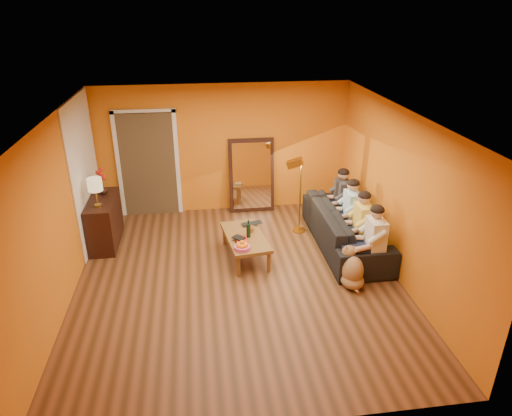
{
  "coord_description": "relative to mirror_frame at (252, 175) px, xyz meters",
  "views": [
    {
      "loc": [
        -0.55,
        -6.06,
        4.03
      ],
      "look_at": [
        0.35,
        0.5,
        1.0
      ],
      "focal_mm": 32.0,
      "sensor_mm": 36.0,
      "label": 1
    }
  ],
  "objects": [
    {
      "name": "flowers",
      "position": [
        -2.79,
        -0.83,
        0.47
      ],
      "size": [
        0.17,
        0.17,
        0.51
      ],
      "primitive_type": null,
      "color": "red",
      "rests_on": "vase"
    },
    {
      "name": "fruit_bowl",
      "position": [
        -0.46,
        -2.41,
        -0.26
      ],
      "size": [
        0.26,
        0.26,
        0.16
      ],
      "primitive_type": null,
      "color": "#CC488A",
      "rests_on": "coffee_table"
    },
    {
      "name": "book_lower",
      "position": [
        -0.54,
        -2.16,
        -0.33
      ],
      "size": [
        0.21,
        0.27,
        0.02
      ],
      "primitive_type": "imported",
      "rotation": [
        0.0,
        0.0,
        -0.13
      ],
      "color": "black",
      "rests_on": "coffee_table"
    },
    {
      "name": "sideboard",
      "position": [
        -2.79,
        -1.08,
        -0.34
      ],
      "size": [
        0.44,
        1.18,
        0.85
      ],
      "primitive_type": "cube",
      "color": "black",
      "rests_on": "floor"
    },
    {
      "name": "dog",
      "position": [
        1.17,
        -3.0,
        -0.44
      ],
      "size": [
        0.44,
        0.6,
        0.65
      ],
      "primitive_type": null,
      "rotation": [
        0.0,
        0.0,
        -0.16
      ],
      "color": "#945E42",
      "rests_on": "floor"
    },
    {
      "name": "mirror_frame",
      "position": [
        0.0,
        0.0,
        0.0
      ],
      "size": [
        0.92,
        0.27,
        1.51
      ],
      "primitive_type": "cube",
      "rotation": [
        -0.14,
        0.0,
        0.0
      ],
      "color": "black",
      "rests_on": "floor"
    },
    {
      "name": "tumbler",
      "position": [
        -0.24,
        -1.84,
        -0.29
      ],
      "size": [
        0.12,
        0.12,
        0.1
      ],
      "primitive_type": "imported",
      "rotation": [
        0.0,
        0.0,
        0.08
      ],
      "color": "#B27F3F",
      "rests_on": "coffee_table"
    },
    {
      "name": "doorway_recess",
      "position": [
        -2.05,
        0.2,
        0.29
      ],
      "size": [
        1.06,
        0.3,
        2.1
      ],
      "primitive_type": "cube",
      "color": "#3F2D19",
      "rests_on": "floor"
    },
    {
      "name": "book_upper",
      "position": [
        -0.54,
        -2.17,
        -0.29
      ],
      "size": [
        0.25,
        0.25,
        0.02
      ],
      "primitive_type": "imported",
      "rotation": [
        0.0,
        0.0,
        0.76
      ],
      "color": "black",
      "rests_on": "book_mid"
    },
    {
      "name": "book_mid",
      "position": [
        -0.53,
        -2.15,
        -0.31
      ],
      "size": [
        0.19,
        0.26,
        0.02
      ],
      "primitive_type": "imported",
      "rotation": [
        0.0,
        0.0,
        0.02
      ],
      "color": "red",
      "rests_on": "book_lower"
    },
    {
      "name": "vase",
      "position": [
        -2.79,
        -0.83,
        0.18
      ],
      "size": [
        0.16,
        0.16,
        0.17
      ],
      "primitive_type": "imported",
      "color": "black",
      "rests_on": "sideboard"
    },
    {
      "name": "coffee_table",
      "position": [
        -0.36,
        -1.96,
        -0.55
      ],
      "size": [
        0.77,
        1.29,
        0.42
      ],
      "primitive_type": null,
      "rotation": [
        0.0,
        0.0,
        0.13
      ],
      "color": "brown",
      "rests_on": "floor"
    },
    {
      "name": "person_mid_left",
      "position": [
        1.58,
        -2.22,
        -0.15
      ],
      "size": [
        0.7,
        0.44,
        1.22
      ],
      "primitive_type": null,
      "color": "gold",
      "rests_on": "sofa"
    },
    {
      "name": "person_mid_right",
      "position": [
        1.58,
        -1.67,
        -0.15
      ],
      "size": [
        0.7,
        0.44,
        1.22
      ],
      "primitive_type": null,
      "color": "#96C6E8",
      "rests_on": "sofa"
    },
    {
      "name": "mirror_glass",
      "position": [
        0.0,
        -0.04,
        0.0
      ],
      "size": [
        0.78,
        0.21,
        1.35
      ],
      "primitive_type": "cube",
      "rotation": [
        -0.14,
        0.0,
        0.0
      ],
      "color": "white",
      "rests_on": "mirror_frame"
    },
    {
      "name": "wine_bottle",
      "position": [
        -0.31,
        -2.01,
        -0.18
      ],
      "size": [
        0.07,
        0.07,
        0.31
      ],
      "primitive_type": "cylinder",
      "color": "black",
      "rests_on": "coffee_table"
    },
    {
      "name": "door_header",
      "position": [
        -2.05,
        0.08,
        1.36
      ],
      "size": [
        1.22,
        0.06,
        0.08
      ],
      "primitive_type": "cube",
      "color": "white",
      "rests_on": "wall_back"
    },
    {
      "name": "door_jamb_right",
      "position": [
        -1.48,
        0.08,
        0.29
      ],
      "size": [
        0.08,
        0.06,
        2.2
      ],
      "primitive_type": "cube",
      "color": "white",
      "rests_on": "wall_back"
    },
    {
      "name": "floor_lamp",
      "position": [
        0.76,
        -1.13,
        -0.04
      ],
      "size": [
        0.36,
        0.31,
        1.44
      ],
      "primitive_type": null,
      "rotation": [
        0.0,
        0.0,
        -0.28
      ],
      "color": "gold",
      "rests_on": "floor"
    },
    {
      "name": "laptop",
      "position": [
        -0.18,
        -1.61,
        -0.33
      ],
      "size": [
        0.41,
        0.31,
        0.03
      ],
      "primitive_type": "imported",
      "rotation": [
        0.0,
        0.0,
        0.22
      ],
      "color": "black",
      "rests_on": "coffee_table"
    },
    {
      "name": "sofa",
      "position": [
        1.45,
        -1.77,
        -0.4
      ],
      "size": [
        2.49,
        0.97,
        0.73
      ],
      "primitive_type": "imported",
      "rotation": [
        0.0,
        0.0,
        1.57
      ],
      "color": "black",
      "rests_on": "floor"
    },
    {
      "name": "room_shell",
      "position": [
        -0.55,
        -2.26,
        0.54
      ],
      "size": [
        5.0,
        5.5,
        2.6
      ],
      "color": "brown",
      "rests_on": "ground"
    },
    {
      "name": "person_far_right",
      "position": [
        1.58,
        -1.12,
        -0.15
      ],
      "size": [
        0.7,
        0.44,
        1.22
      ],
      "primitive_type": null,
      "color": "#2E2D32",
      "rests_on": "sofa"
    },
    {
      "name": "person_far_left",
      "position": [
        1.58,
        -2.77,
        -0.15
      ],
      "size": [
        0.7,
        0.44,
        1.22
      ],
      "primitive_type": null,
      "color": "beige",
      "rests_on": "sofa"
    },
    {
      "name": "white_accent",
      "position": [
        -3.04,
        -0.88,
        0.54
      ],
      "size": [
        0.02,
        1.9,
        2.58
      ],
      "primitive_type": "cube",
      "color": "white",
      "rests_on": "wall_left"
    },
    {
      "name": "table_lamp",
      "position": [
        -2.79,
        -1.38,
        0.34
      ],
      "size": [
        0.24,
        0.24,
        0.51
      ],
      "primitive_type": null,
      "color": "beige",
      "rests_on": "sideboard"
    },
    {
      "name": "door_jamb_left",
      "position": [
        -2.62,
        0.08,
        0.29
      ],
      "size": [
        0.08,
        0.06,
        2.2
      ],
      "primitive_type": "cube",
      "color": "white",
      "rests_on": "wall_back"
    }
  ]
}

